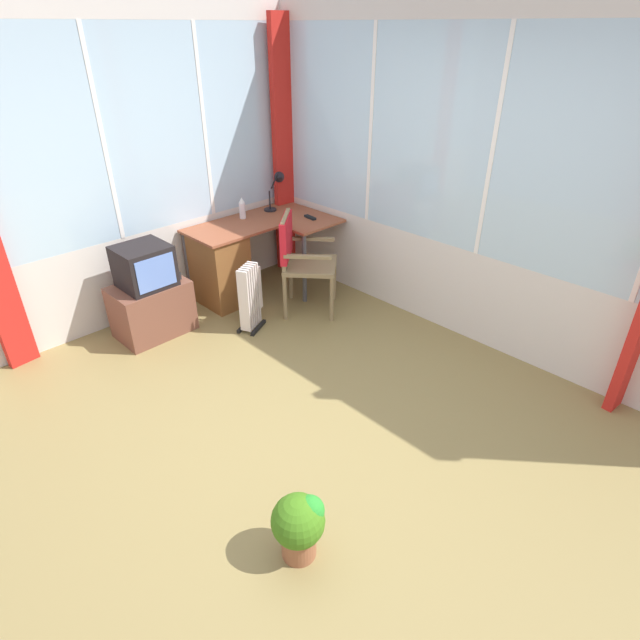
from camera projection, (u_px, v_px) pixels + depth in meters
name	position (u px, v px, depth m)	size (l,w,h in m)	color
ground	(309.00, 443.00, 3.48)	(4.85, 5.79, 0.06)	olive
north_window_panel	(109.00, 178.00, 4.29)	(3.85, 0.07, 2.66)	silver
east_window_panel	(488.00, 190.00, 3.98)	(0.07, 4.79, 2.66)	silver
curtain_corner	(283.00, 153.00, 5.34)	(0.23, 0.07, 2.56)	red
desk	(226.00, 263.00, 5.03)	(1.38, 0.93, 0.74)	brown
desk_lamp	(278.00, 185.00, 5.26)	(0.24, 0.21, 0.41)	black
tv_remote	(310.00, 217.00, 5.16)	(0.04, 0.15, 0.02)	black
spray_bottle	(242.00, 208.00, 5.12)	(0.06, 0.06, 0.22)	silver
wooden_armchair	(297.00, 251.00, 4.76)	(0.68, 0.68, 0.95)	olive
tv_on_stand	(150.00, 296.00, 4.49)	(0.65, 0.45, 0.84)	brown
space_heater	(251.00, 296.00, 4.60)	(0.33, 0.27, 0.62)	silver
potted_plant	(300.00, 523.00, 2.60)	(0.28, 0.28, 0.40)	#95583A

